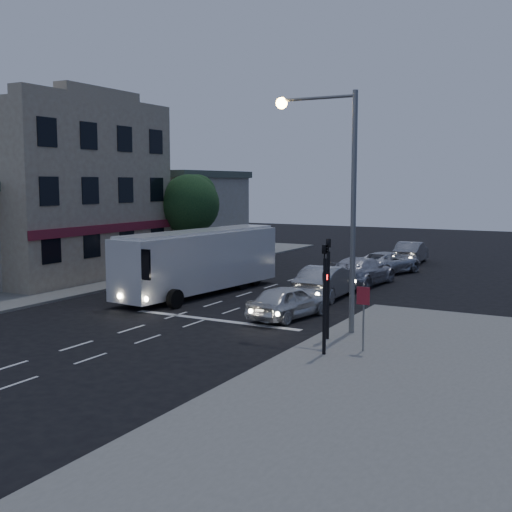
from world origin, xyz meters
The scene contains 17 objects.
ground centered at (0.00, 0.00, 0.00)m, with size 120.00×120.00×0.00m, color black.
sidewalk_near centered at (13.00, -4.00, 0.06)m, with size 12.00×24.00×0.12m, color slate.
sidewalk_far centered at (-13.00, 8.00, 0.06)m, with size 12.00×50.00×0.12m, color slate.
road_markings centered at (1.29, 3.31, 0.00)m, with size 8.00×30.55×0.01m.
tour_bus centered at (-2.05, 6.99, 1.80)m, with size 3.35×11.01×3.32m.
car_suv centered at (4.57, 3.80, 0.73)m, with size 1.71×4.26×1.45m, color silver.
car_sedan_a centered at (4.17, 9.01, 0.82)m, with size 1.75×5.01×1.65m, color #A3A3A5.
car_sedan_b centered at (4.32, 13.82, 0.80)m, with size 2.25×5.54×1.61m, color silver.
car_sedan_c centered at (4.20, 19.15, 0.70)m, with size 2.31×5.01×1.39m, color silver.
car_extra centered at (4.11, 24.97, 0.78)m, with size 1.65×4.74×1.56m, color gray.
traffic_signal_main centered at (7.60, 0.78, 2.42)m, with size 0.25×0.35×4.10m.
traffic_signal_side centered at (8.30, -1.20, 2.42)m, with size 0.18×0.15×4.10m.
regulatory_sign centered at (9.30, -0.24, 1.60)m, with size 0.45×0.12×2.20m.
streetlight centered at (7.34, 2.20, 5.73)m, with size 3.32×0.44×9.00m.
main_building centered at (-13.96, 8.00, 5.16)m, with size 10.12×12.00×11.00m.
low_building_north centered at (-13.50, 20.00, 3.39)m, with size 9.40×9.40×6.50m.
street_tree centered at (-8.21, 15.02, 4.50)m, with size 4.00×4.00×6.20m.
Camera 1 is at (16.27, -20.44, 5.78)m, focal length 45.00 mm.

